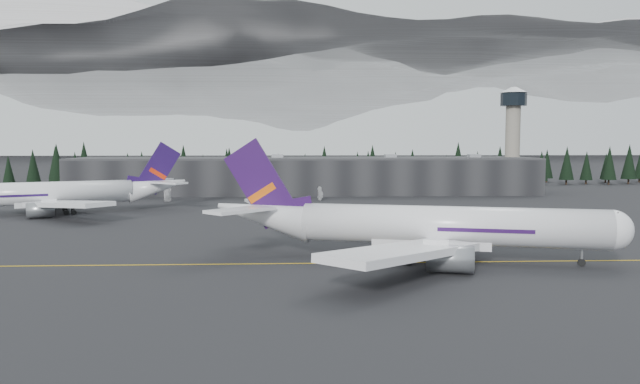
{
  "coord_description": "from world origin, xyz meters",
  "views": [
    {
      "loc": [
        -5.45,
        -94.69,
        18.44
      ],
      "look_at": [
        0.0,
        20.0,
        9.0
      ],
      "focal_mm": 35.0,
      "sensor_mm": 36.0,
      "label": 1
    }
  ],
  "objects_px": {
    "jet_parked": "(63,193)",
    "control_tower": "(513,127)",
    "gse_vehicle_b": "(321,198)",
    "jet_main": "(414,226)",
    "terminal": "(306,175)",
    "gse_vehicle_a": "(167,200)"
  },
  "relations": [
    {
      "from": "jet_parked",
      "to": "control_tower",
      "type": "bearing_deg",
      "value": -177.71
    },
    {
      "from": "gse_vehicle_b",
      "to": "jet_main",
      "type": "bearing_deg",
      "value": -11.74
    },
    {
      "from": "jet_parked",
      "to": "gse_vehicle_b",
      "type": "bearing_deg",
      "value": -177.03
    },
    {
      "from": "terminal",
      "to": "control_tower",
      "type": "bearing_deg",
      "value": 2.29
    },
    {
      "from": "jet_parked",
      "to": "gse_vehicle_a",
      "type": "bearing_deg",
      "value": -146.96
    },
    {
      "from": "control_tower",
      "to": "gse_vehicle_a",
      "type": "distance_m",
      "value": 124.33
    },
    {
      "from": "control_tower",
      "to": "gse_vehicle_a",
      "type": "height_order",
      "value": "control_tower"
    },
    {
      "from": "terminal",
      "to": "gse_vehicle_a",
      "type": "relative_size",
      "value": 34.63
    },
    {
      "from": "control_tower",
      "to": "jet_main",
      "type": "bearing_deg",
      "value": -115.67
    },
    {
      "from": "jet_parked",
      "to": "gse_vehicle_b",
      "type": "height_order",
      "value": "jet_parked"
    },
    {
      "from": "jet_main",
      "to": "jet_parked",
      "type": "height_order",
      "value": "jet_main"
    },
    {
      "from": "jet_main",
      "to": "gse_vehicle_a",
      "type": "relative_size",
      "value": 13.63
    },
    {
      "from": "control_tower",
      "to": "jet_parked",
      "type": "relative_size",
      "value": 0.63
    },
    {
      "from": "terminal",
      "to": "jet_main",
      "type": "distance_m",
      "value": 125.36
    },
    {
      "from": "jet_main",
      "to": "jet_parked",
      "type": "distance_m",
      "value": 101.07
    },
    {
      "from": "jet_main",
      "to": "gse_vehicle_b",
      "type": "distance_m",
      "value": 97.25
    },
    {
      "from": "terminal",
      "to": "jet_main",
      "type": "height_order",
      "value": "jet_main"
    },
    {
      "from": "terminal",
      "to": "jet_main",
      "type": "relative_size",
      "value": 2.54
    },
    {
      "from": "jet_main",
      "to": "gse_vehicle_a",
      "type": "bearing_deg",
      "value": 135.66
    },
    {
      "from": "jet_parked",
      "to": "gse_vehicle_b",
      "type": "xyz_separation_m",
      "value": [
        67.08,
        31.06,
        -4.4
      ]
    },
    {
      "from": "control_tower",
      "to": "gse_vehicle_a",
      "type": "relative_size",
      "value": 8.16
    },
    {
      "from": "terminal",
      "to": "gse_vehicle_b",
      "type": "xyz_separation_m",
      "value": [
        3.84,
        -27.97,
        -5.56
      ]
    }
  ]
}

